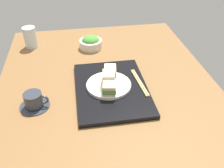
% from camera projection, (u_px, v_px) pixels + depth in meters
% --- Properties ---
extents(ground_plane, '(1.40, 1.00, 0.03)m').
position_uv_depth(ground_plane, '(109.00, 95.00, 1.11)').
color(ground_plane, brown).
extents(serving_tray, '(0.42, 0.31, 0.02)m').
position_uv_depth(serving_tray, '(111.00, 89.00, 1.10)').
color(serving_tray, black).
rests_on(serving_tray, ground_plane).
extents(sandwich_plate, '(0.20, 0.20, 0.01)m').
position_uv_depth(sandwich_plate, '(110.00, 85.00, 1.10)').
color(sandwich_plate, silver).
rests_on(sandwich_plate, serving_tray).
extents(sandwich_near, '(0.08, 0.07, 0.05)m').
position_uv_depth(sandwich_near, '(109.00, 88.00, 1.03)').
color(sandwich_near, beige).
rests_on(sandwich_near, sandwich_plate).
extents(sandwich_middle, '(0.08, 0.06, 0.06)m').
position_uv_depth(sandwich_middle, '(110.00, 78.00, 1.07)').
color(sandwich_middle, beige).
rests_on(sandwich_middle, sandwich_plate).
extents(sandwich_far, '(0.08, 0.07, 0.05)m').
position_uv_depth(sandwich_far, '(110.00, 72.00, 1.13)').
color(sandwich_far, beige).
rests_on(sandwich_far, sandwich_plate).
extents(salad_bowl, '(0.13, 0.13, 0.07)m').
position_uv_depth(salad_bowl, '(91.00, 43.00, 1.41)').
color(salad_bowl, silver).
rests_on(salad_bowl, ground_plane).
extents(chopsticks_pair, '(0.21, 0.04, 0.01)m').
position_uv_depth(chopsticks_pair, '(140.00, 82.00, 1.12)').
color(chopsticks_pair, tan).
rests_on(chopsticks_pair, serving_tray).
extents(coffee_cup, '(0.12, 0.12, 0.07)m').
position_uv_depth(coffee_cup, '(34.00, 101.00, 1.00)').
color(coffee_cup, '#333842').
rests_on(coffee_cup, ground_plane).
extents(drinking_glass, '(0.07, 0.07, 0.12)m').
position_uv_depth(drinking_glass, '(30.00, 37.00, 1.40)').
color(drinking_glass, silver).
rests_on(drinking_glass, ground_plane).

